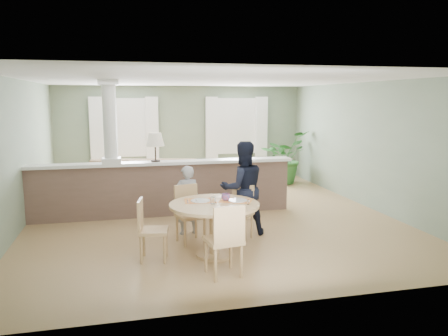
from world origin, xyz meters
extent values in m
plane|color=tan|center=(0.00, 0.00, 0.00)|extent=(8.00, 8.00, 0.00)
cube|color=gray|center=(0.00, 4.00, 1.35)|extent=(7.00, 0.02, 2.70)
cube|color=gray|center=(-3.50, 0.00, 1.35)|extent=(0.02, 8.00, 2.70)
cube|color=gray|center=(3.50, 0.00, 1.35)|extent=(0.02, 8.00, 2.70)
cube|color=gray|center=(0.00, -4.00, 1.35)|extent=(7.00, 0.02, 2.70)
cube|color=white|center=(0.00, 0.00, 2.70)|extent=(7.00, 8.00, 0.02)
cube|color=white|center=(-1.60, 3.97, 1.55)|extent=(1.10, 0.02, 1.50)
cube|color=white|center=(-1.60, 3.94, 1.55)|extent=(1.22, 0.04, 1.62)
cube|color=white|center=(1.60, 3.97, 1.55)|extent=(1.10, 0.02, 1.50)
cube|color=white|center=(1.60, 3.94, 1.55)|extent=(1.22, 0.04, 1.62)
cube|color=white|center=(-2.35, 3.88, 1.25)|extent=(0.35, 0.10, 2.30)
cube|color=white|center=(-0.85, 3.88, 1.25)|extent=(0.35, 0.10, 2.30)
cube|color=white|center=(0.85, 3.88, 1.25)|extent=(0.35, 0.10, 2.30)
cube|color=white|center=(2.35, 3.88, 1.25)|extent=(0.35, 0.10, 2.30)
cube|color=brown|center=(-0.90, 0.20, 0.53)|extent=(5.20, 0.22, 1.05)
cube|color=white|center=(-0.90, 0.20, 1.08)|extent=(5.32, 0.36, 0.06)
cube|color=white|center=(-1.90, 0.20, 1.16)|extent=(0.36, 0.36, 0.10)
cylinder|color=white|center=(-1.90, 0.20, 1.91)|extent=(0.26, 0.26, 1.39)
cube|color=white|center=(-1.90, 0.20, 2.65)|extent=(0.38, 0.38, 0.10)
cylinder|color=black|center=(-1.05, 0.20, 1.12)|extent=(0.18, 0.18, 0.03)
cylinder|color=black|center=(-1.05, 0.20, 1.28)|extent=(0.03, 0.03, 0.28)
cone|color=beige|center=(-1.05, 0.20, 1.55)|extent=(0.36, 0.36, 0.26)
imported|color=#896D4B|center=(-1.31, 1.42, 0.47)|extent=(3.43, 1.88, 0.95)
imported|color=#2A6227|center=(2.70, 2.92, 0.73)|extent=(1.74, 1.71, 1.46)
cylinder|color=tan|center=(-0.39, -2.29, 0.02)|extent=(0.56, 0.56, 0.04)
cylinder|color=tan|center=(-0.39, -2.29, 0.40)|extent=(0.15, 0.15, 0.72)
cylinder|color=tan|center=(-0.39, -2.29, 0.79)|extent=(1.34, 1.34, 0.04)
cube|color=#CD4C2E|center=(-0.56, -2.08, 0.81)|extent=(0.51, 0.39, 0.01)
cube|color=#CD4C2E|center=(-0.03, -2.20, 0.81)|extent=(0.58, 0.52, 0.01)
cylinder|color=white|center=(-0.57, -2.11, 0.82)|extent=(0.29, 0.29, 0.01)
cylinder|color=white|center=(-0.01, -2.22, 0.82)|extent=(0.29, 0.29, 0.01)
cylinder|color=white|center=(-0.41, -2.31, 0.86)|extent=(0.08, 0.08, 0.10)
cube|color=silver|center=(-0.64, -2.16, 0.83)|extent=(0.03, 0.19, 0.00)
cube|color=silver|center=(-0.76, -2.11, 0.82)|extent=(0.04, 0.24, 0.00)
cylinder|color=white|center=(0.08, -2.47, 0.84)|extent=(0.04, 0.04, 0.07)
cylinder|color=silver|center=(0.08, -2.47, 0.89)|extent=(0.04, 0.04, 0.01)
imported|color=#2660B2|center=(-0.18, -2.15, 0.86)|extent=(0.15, 0.15, 0.10)
cube|color=tan|center=(-0.64, -1.60, 0.45)|extent=(0.52, 0.52, 0.05)
cylinder|color=tan|center=(-0.76, -1.80, 0.22)|extent=(0.04, 0.04, 0.43)
cylinder|color=tan|center=(-0.43, -1.72, 0.22)|extent=(0.04, 0.04, 0.43)
cylinder|color=tan|center=(-0.85, -1.47, 0.22)|extent=(0.04, 0.04, 0.43)
cylinder|color=tan|center=(-0.52, -1.39, 0.22)|extent=(0.04, 0.04, 0.43)
cube|color=tan|center=(-0.69, -1.41, 0.71)|extent=(0.40, 0.14, 0.46)
cube|color=tan|center=(0.17, -1.64, 0.44)|extent=(0.57, 0.57, 0.05)
cylinder|color=tan|center=(-0.06, -1.68, 0.21)|extent=(0.04, 0.04, 0.42)
cylinder|color=tan|center=(0.21, -1.88, 0.21)|extent=(0.04, 0.04, 0.42)
cylinder|color=tan|center=(0.14, -1.41, 0.21)|extent=(0.04, 0.04, 0.42)
cylinder|color=tan|center=(0.41, -1.61, 0.21)|extent=(0.04, 0.04, 0.42)
cube|color=tan|center=(0.28, -1.49, 0.68)|extent=(0.34, 0.26, 0.45)
cube|color=tan|center=(-0.42, -3.03, 0.48)|extent=(0.51, 0.51, 0.05)
cylinder|color=tan|center=(-0.27, -2.82, 0.23)|extent=(0.04, 0.04, 0.46)
cylinder|color=tan|center=(-0.63, -2.88, 0.23)|extent=(0.04, 0.04, 0.46)
cylinder|color=tan|center=(-0.22, -3.18, 0.23)|extent=(0.04, 0.04, 0.46)
cylinder|color=tan|center=(-0.58, -3.24, 0.23)|extent=(0.04, 0.04, 0.46)
cube|color=tan|center=(-0.39, -3.23, 0.75)|extent=(0.43, 0.11, 0.49)
cube|color=tan|center=(-1.29, -2.25, 0.44)|extent=(0.47, 0.47, 0.05)
cylinder|color=tan|center=(-1.15, -2.44, 0.21)|extent=(0.04, 0.04, 0.42)
cylinder|color=tan|center=(-1.10, -2.11, 0.21)|extent=(0.04, 0.04, 0.42)
cylinder|color=tan|center=(-1.48, -2.38, 0.21)|extent=(0.04, 0.04, 0.42)
cylinder|color=tan|center=(-1.42, -2.06, 0.21)|extent=(0.04, 0.04, 0.42)
cube|color=tan|center=(-1.47, -2.22, 0.68)|extent=(0.11, 0.39, 0.45)
imported|color=#949498|center=(-0.63, -1.13, 0.61)|extent=(0.46, 0.32, 1.21)
imported|color=black|center=(0.31, -1.35, 0.82)|extent=(0.81, 0.64, 1.63)
camera|label=1|loc=(-1.70, -8.46, 2.34)|focal=35.00mm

